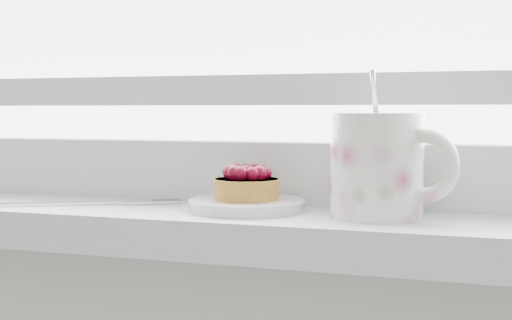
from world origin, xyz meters
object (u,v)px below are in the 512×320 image
at_px(saucer, 247,205).
at_px(fork, 88,203).
at_px(floral_mug, 380,163).
at_px(raspberry_tart, 246,183).

height_order(saucer, fork, saucer).
distance_m(saucer, floral_mug, 0.15).
bearing_deg(fork, raspberry_tart, 3.98).
relative_size(saucer, raspberry_tart, 1.73).
bearing_deg(fork, floral_mug, 1.88).
bearing_deg(raspberry_tart, floral_mug, -0.89).
xyz_separation_m(saucer, floral_mug, (0.14, -0.00, 0.05)).
relative_size(raspberry_tart, fork, 0.37).
xyz_separation_m(floral_mug, fork, (-0.33, -0.01, -0.05)).
relative_size(floral_mug, fork, 0.77).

